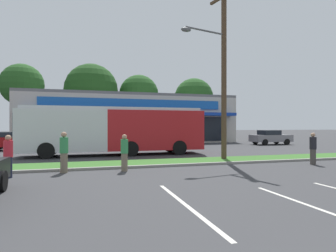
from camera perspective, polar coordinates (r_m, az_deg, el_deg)
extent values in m
cube|color=#386B28|center=(15.33, 2.32, -7.24)|extent=(56.00, 2.20, 0.12)
cube|color=gray|center=(14.19, 3.91, -7.83)|extent=(56.00, 0.24, 0.12)
cube|color=silver|center=(7.36, 3.67, -15.71)|extent=(0.12, 4.80, 0.01)
cube|color=silver|center=(7.92, 28.15, -14.56)|extent=(0.12, 4.80, 0.01)
cube|color=#BCB7AD|center=(37.22, -8.25, 1.12)|extent=(24.73, 12.68, 5.42)
cube|color=black|center=(30.92, -6.58, -0.67)|extent=(20.77, 0.08, 2.82)
cube|color=#14389E|center=(30.29, -6.37, 2.60)|extent=(23.24, 1.40, 0.35)
cube|color=#1959AD|center=(30.97, -6.57, 4.55)|extent=(19.78, 0.16, 0.98)
cube|color=slate|center=(37.39, -8.25, 5.50)|extent=(24.73, 12.68, 0.30)
cylinder|color=#473323|center=(43.47, -27.48, 0.99)|extent=(0.44, 0.44, 5.47)
sphere|color=#23511E|center=(43.82, -27.48, 7.40)|extent=(5.76, 5.76, 5.76)
cylinder|color=#473323|center=(46.17, -15.29, 0.32)|extent=(0.44, 0.44, 4.49)
sphere|color=#1E4719|center=(46.52, -15.29, 6.97)|extent=(8.38, 8.38, 8.38)
cylinder|color=#473323|center=(47.87, -5.93, 0.52)|extent=(0.44, 0.44, 4.83)
sphere|color=#23511E|center=(48.16, -5.93, 6.37)|extent=(6.64, 6.64, 6.64)
cylinder|color=#473323|center=(48.84, 5.26, 0.25)|extent=(0.44, 0.44, 4.39)
sphere|color=#23511E|center=(49.09, 5.26, 5.74)|extent=(6.68, 6.68, 6.68)
cylinder|color=#4C3826|center=(16.73, 11.28, 10.48)|extent=(0.30, 0.30, 10.07)
cylinder|color=#59595B|center=(16.49, 7.66, 18.59)|extent=(2.55, 0.69, 0.10)
ellipsoid|color=#59595B|center=(15.74, 3.67, 18.94)|extent=(0.56, 0.32, 0.24)
cube|color=#AD191E|center=(20.03, -2.86, -0.83)|extent=(6.68, 2.62, 2.70)
cube|color=silver|center=(19.59, -20.37, -0.85)|extent=(5.47, 2.61, 2.70)
cube|color=silver|center=(19.64, -10.64, 3.38)|extent=(11.64, 2.42, 0.20)
cube|color=black|center=(20.90, -10.95, 0.53)|extent=(11.13, 0.18, 1.19)
cube|color=black|center=(20.00, -28.25, 0.09)|extent=(0.08, 2.17, 1.51)
cylinder|color=black|center=(18.58, -23.47, -4.61)|extent=(1.00, 0.31, 1.00)
cylinder|color=black|center=(20.90, -22.60, -4.09)|extent=(1.00, 0.31, 1.00)
cylinder|color=black|center=(18.60, -7.52, -4.60)|extent=(1.00, 0.31, 1.00)
cylinder|color=black|center=(20.92, -8.44, -4.09)|extent=(1.00, 0.31, 1.00)
cylinder|color=black|center=(19.36, 2.30, -4.42)|extent=(1.00, 0.31, 1.00)
cylinder|color=black|center=(21.59, 0.37, -3.96)|extent=(1.00, 0.31, 1.00)
cylinder|color=black|center=(10.05, -30.70, -9.59)|extent=(0.22, 0.64, 0.64)
cube|color=slate|center=(32.00, 20.13, -2.34)|extent=(4.31, 1.78, 0.72)
cube|color=black|center=(31.85, 19.82, -1.26)|extent=(1.94, 1.57, 0.49)
cylinder|color=black|center=(33.50, 21.11, -2.85)|extent=(0.64, 0.22, 0.64)
cylinder|color=black|center=(32.17, 22.95, -2.97)|extent=(0.64, 0.22, 0.64)
cylinder|color=black|center=(31.94, 17.30, -2.99)|extent=(0.64, 0.22, 0.64)
cylinder|color=black|center=(30.55, 19.06, -3.13)|extent=(0.64, 0.22, 0.64)
cube|color=slate|center=(26.86, 1.16, -2.74)|extent=(4.13, 1.78, 0.77)
cube|color=black|center=(26.78, 0.74, -1.47)|extent=(1.86, 1.57, 0.43)
cylinder|color=black|center=(28.09, 3.14, -3.41)|extent=(0.64, 0.22, 0.64)
cylinder|color=black|center=(26.51, 4.36, -3.61)|extent=(0.64, 0.22, 0.64)
cylinder|color=black|center=(27.34, -1.94, -3.50)|extent=(0.64, 0.22, 0.64)
cylinder|color=black|center=(25.71, -1.00, -3.72)|extent=(0.64, 0.22, 0.64)
cube|color=maroon|center=(26.33, -28.77, -2.80)|extent=(4.28, 1.76, 0.77)
cube|color=black|center=(26.35, -29.23, -1.51)|extent=(1.92, 1.55, 0.41)
cylinder|color=black|center=(26.92, -25.62, -3.56)|extent=(0.64, 0.22, 0.64)
cylinder|color=black|center=(25.28, -26.24, -3.79)|extent=(0.64, 0.22, 0.64)
cylinder|color=#726651|center=(12.83, -20.35, -7.04)|extent=(0.30, 0.30, 0.84)
cylinder|color=#338C4C|center=(12.76, -20.35, -3.66)|extent=(0.35, 0.35, 0.67)
sphere|color=tan|center=(12.74, -20.35, -1.64)|extent=(0.23, 0.23, 0.23)
cylinder|color=#726651|center=(12.64, -8.83, -7.27)|extent=(0.28, 0.28, 0.79)
cylinder|color=#338C4C|center=(12.57, -8.83, -4.08)|extent=(0.33, 0.33, 0.62)
sphere|color=tan|center=(12.55, -8.83, -2.17)|extent=(0.22, 0.22, 0.22)
cylinder|color=#1E2338|center=(12.50, -29.67, -7.33)|extent=(0.28, 0.28, 0.80)
cylinder|color=red|center=(12.43, -29.67, -4.06)|extent=(0.33, 0.33, 0.63)
sphere|color=tan|center=(12.41, -29.67, -2.10)|extent=(0.22, 0.22, 0.22)
cylinder|color=#47423D|center=(16.38, 27.34, -5.59)|extent=(0.28, 0.28, 0.80)
cylinder|color=black|center=(16.33, 27.34, -3.10)|extent=(0.33, 0.33, 0.63)
sphere|color=tan|center=(16.31, 27.34, -1.61)|extent=(0.22, 0.22, 0.22)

